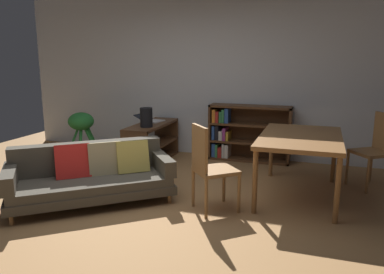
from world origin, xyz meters
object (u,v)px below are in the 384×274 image
Objects in this scene: open_laptop at (151,120)px; dining_chair_far at (209,165)px; dining_chair_near at (377,147)px; potted_floor_plant at (82,132)px; bookshelf at (244,133)px; fabric_couch at (93,174)px; media_console at (152,143)px; dining_table at (300,141)px; desk_speaker at (146,117)px.

dining_chair_far is at bearing -50.26° from open_laptop.
potted_floor_plant is at bearing -179.19° from dining_chair_near.
dining_chair_far is 2.24m from bookshelf.
fabric_couch is 1.81m from media_console.
dining_table is 1.13× the size of bookshelf.
open_laptop is 0.63× the size of potted_floor_plant.
desk_speaker is 0.20× the size of dining_table.
dining_chair_far is (-1.82, -1.45, -0.01)m from dining_chair_near.
dining_chair_near is (4.39, 0.06, 0.08)m from potted_floor_plant.
dining_chair_far is (1.55, -1.87, -0.12)m from open_laptop.
dining_chair_near reaches higher than desk_speaker.
desk_speaker is 0.37× the size of potted_floor_plant.
dining_table is 1.21m from dining_chair_far.
potted_floor_plant reaches higher than fabric_couch.
desk_speaker is at bearing -80.03° from media_console.
bookshelf is (-1.88, 0.78, -0.09)m from dining_chair_near.
dining_chair_far reaches higher than open_laptop.
dining_chair_near is at bearing 36.02° from dining_table.
dining_table is at bearing -143.98° from dining_chair_near.
potted_floor_plant is (-1.13, -0.27, 0.15)m from media_console.
bookshelf is (2.51, 0.85, -0.01)m from potted_floor_plant.
potted_floor_plant is 0.82× the size of dining_chair_far.
open_laptop is at bearing 129.74° from dining_chair_far.
potted_floor_plant is at bearing -161.37° from bookshelf.
open_laptop is 0.38× the size of bookshelf.
media_console is 1.61× the size of potted_floor_plant.
bookshelf reaches higher than potted_floor_plant.
open_laptop is 0.51× the size of dining_chair_near.
fabric_couch is at bearing -174.06° from dining_chair_far.
fabric_couch is 1.28× the size of dining_table.
fabric_couch is at bearing -84.96° from open_laptop.
dining_chair_near is (3.26, -0.21, 0.23)m from media_console.
potted_floor_plant is 2.65m from bookshelf.
desk_speaker reaches higher than dining_table.
open_laptop is 3.40m from dining_chair_near.
dining_table is (3.47, -0.61, 0.23)m from potted_floor_plant.
dining_table is at bearing 22.14° from fabric_couch.
dining_chair_near reaches higher than open_laptop.
fabric_couch is at bearing -89.47° from desk_speaker.
dining_table is at bearing -56.43° from bookshelf.
dining_chair_far is (1.39, -1.37, -0.24)m from desk_speaker.
dining_chair_far reaches higher than dining_table.
desk_speaker is (0.16, -0.50, 0.12)m from open_laptop.
bookshelf is at bearing 13.73° from open_laptop.
open_laptop reaches higher than fabric_couch.
desk_speaker is at bearing -71.92° from open_laptop.
dining_chair_far is at bearing 5.94° from fabric_couch.
media_console is at bearing 92.08° from fabric_couch.
bookshelf reaches higher than dining_table.
bookshelf is (-0.06, 2.23, -0.08)m from dining_chair_far.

